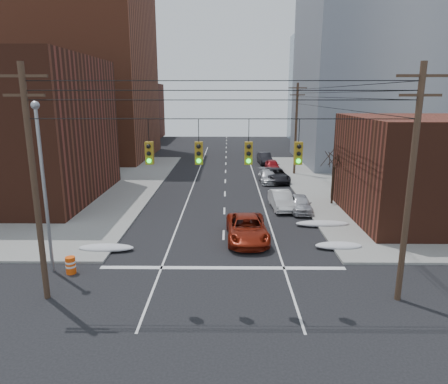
{
  "coord_description": "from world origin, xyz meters",
  "views": [
    {
      "loc": [
        0.28,
        -14.58,
        9.62
      ],
      "look_at": [
        0.02,
        12.51,
        3.0
      ],
      "focal_mm": 32.0,
      "sensor_mm": 36.0,
      "label": 1
    }
  ],
  "objects_px": {
    "red_pickup": "(247,229)",
    "lot_car_d": "(55,178)",
    "lot_car_b": "(66,186)",
    "construction_barrel": "(71,265)",
    "lot_car_a": "(76,184)",
    "parked_car_b": "(281,200)",
    "parked_car_a": "(300,204)",
    "parked_car_e": "(272,165)",
    "lot_car_c": "(60,182)",
    "parked_car_f": "(265,158)",
    "parked_car_d": "(268,176)",
    "parked_car_c": "(276,175)"
  },
  "relations": [
    {
      "from": "parked_car_f",
      "to": "lot_car_a",
      "type": "distance_m",
      "value": 27.02
    },
    {
      "from": "parked_car_a",
      "to": "lot_car_b",
      "type": "distance_m",
      "value": 23.02
    },
    {
      "from": "parked_car_d",
      "to": "lot_car_b",
      "type": "height_order",
      "value": "lot_car_b"
    },
    {
      "from": "red_pickup",
      "to": "lot_car_d",
      "type": "height_order",
      "value": "lot_car_d"
    },
    {
      "from": "parked_car_a",
      "to": "lot_car_c",
      "type": "distance_m",
      "value": 24.38
    },
    {
      "from": "lot_car_a",
      "to": "lot_car_d",
      "type": "bearing_deg",
      "value": 60.26
    },
    {
      "from": "lot_car_c",
      "to": "parked_car_f",
      "type": "bearing_deg",
      "value": -38.36
    },
    {
      "from": "lot_car_a",
      "to": "parked_car_b",
      "type": "bearing_deg",
      "value": -99.47
    },
    {
      "from": "parked_car_e",
      "to": "lot_car_d",
      "type": "bearing_deg",
      "value": -159.51
    },
    {
      "from": "parked_car_a",
      "to": "parked_car_b",
      "type": "height_order",
      "value": "parked_car_b"
    },
    {
      "from": "parked_car_c",
      "to": "construction_barrel",
      "type": "xyz_separation_m",
      "value": [
        -14.12,
        -24.04,
        -0.26
      ]
    },
    {
      "from": "parked_car_a",
      "to": "parked_car_d",
      "type": "relative_size",
      "value": 0.9
    },
    {
      "from": "lot_car_b",
      "to": "lot_car_d",
      "type": "distance_m",
      "value": 3.86
    },
    {
      "from": "red_pickup",
      "to": "construction_barrel",
      "type": "distance_m",
      "value": 11.32
    },
    {
      "from": "red_pickup",
      "to": "lot_car_b",
      "type": "height_order",
      "value": "red_pickup"
    },
    {
      "from": "red_pickup",
      "to": "parked_car_c",
      "type": "height_order",
      "value": "red_pickup"
    },
    {
      "from": "parked_car_e",
      "to": "construction_barrel",
      "type": "height_order",
      "value": "parked_car_e"
    },
    {
      "from": "parked_car_d",
      "to": "lot_car_c",
      "type": "height_order",
      "value": "lot_car_c"
    },
    {
      "from": "parked_car_e",
      "to": "lot_car_b",
      "type": "height_order",
      "value": "lot_car_b"
    },
    {
      "from": "parked_car_d",
      "to": "parked_car_f",
      "type": "xyz_separation_m",
      "value": [
        0.74,
        12.65,
        0.11
      ]
    },
    {
      "from": "parked_car_f",
      "to": "lot_car_b",
      "type": "distance_m",
      "value": 27.98
    },
    {
      "from": "parked_car_e",
      "to": "red_pickup",
      "type": "bearing_deg",
      "value": -100.91
    },
    {
      "from": "red_pickup",
      "to": "lot_car_a",
      "type": "relative_size",
      "value": 1.51
    },
    {
      "from": "lot_car_a",
      "to": "parked_car_e",
      "type": "bearing_deg",
      "value": -53.84
    },
    {
      "from": "parked_car_c",
      "to": "lot_car_b",
      "type": "xyz_separation_m",
      "value": [
        -21.53,
        -5.8,
        0.03
      ]
    },
    {
      "from": "parked_car_a",
      "to": "lot_car_d",
      "type": "height_order",
      "value": "lot_car_d"
    },
    {
      "from": "parked_car_f",
      "to": "red_pickup",
      "type": "bearing_deg",
      "value": -100.85
    },
    {
      "from": "parked_car_c",
      "to": "lot_car_c",
      "type": "xyz_separation_m",
      "value": [
        -22.61,
        -4.66,
        0.15
      ]
    },
    {
      "from": "parked_car_d",
      "to": "construction_barrel",
      "type": "bearing_deg",
      "value": -121.04
    },
    {
      "from": "parked_car_e",
      "to": "lot_car_c",
      "type": "bearing_deg",
      "value": -154.52
    },
    {
      "from": "parked_car_b",
      "to": "red_pickup",
      "type": "bearing_deg",
      "value": -117.01
    },
    {
      "from": "parked_car_a",
      "to": "lot_car_d",
      "type": "relative_size",
      "value": 0.92
    },
    {
      "from": "parked_car_c",
      "to": "construction_barrel",
      "type": "bearing_deg",
      "value": -125.61
    },
    {
      "from": "parked_car_b",
      "to": "parked_car_e",
      "type": "bearing_deg",
      "value": 82.62
    },
    {
      "from": "red_pickup",
      "to": "parked_car_a",
      "type": "xyz_separation_m",
      "value": [
        4.8,
        6.77,
        -0.1
      ]
    },
    {
      "from": "red_pickup",
      "to": "construction_barrel",
      "type": "bearing_deg",
      "value": -153.51
    },
    {
      "from": "parked_car_a",
      "to": "construction_barrel",
      "type": "distance_m",
      "value": 19.1
    },
    {
      "from": "lot_car_b",
      "to": "construction_barrel",
      "type": "distance_m",
      "value": 19.69
    },
    {
      "from": "red_pickup",
      "to": "lot_car_c",
      "type": "xyz_separation_m",
      "value": [
        -18.46,
        14.05,
        0.1
      ]
    },
    {
      "from": "red_pickup",
      "to": "parked_car_d",
      "type": "bearing_deg",
      "value": 78.45
    },
    {
      "from": "lot_car_a",
      "to": "lot_car_b",
      "type": "distance_m",
      "value": 0.97
    },
    {
      "from": "parked_car_e",
      "to": "lot_car_b",
      "type": "distance_m",
      "value": 25.2
    },
    {
      "from": "red_pickup",
      "to": "lot_car_d",
      "type": "relative_size",
      "value": 1.28
    },
    {
      "from": "parked_car_a",
      "to": "parked_car_e",
      "type": "distance_m",
      "value": 18.68
    },
    {
      "from": "parked_car_d",
      "to": "parked_car_e",
      "type": "height_order",
      "value": "parked_car_e"
    },
    {
      "from": "parked_car_a",
      "to": "lot_car_a",
      "type": "height_order",
      "value": "parked_car_a"
    },
    {
      "from": "parked_car_a",
      "to": "lot_car_a",
      "type": "distance_m",
      "value": 22.59
    },
    {
      "from": "parked_car_b",
      "to": "lot_car_d",
      "type": "height_order",
      "value": "lot_car_d"
    },
    {
      "from": "parked_car_d",
      "to": "red_pickup",
      "type": "bearing_deg",
      "value": -101.86
    },
    {
      "from": "parked_car_b",
      "to": "parked_car_f",
      "type": "distance_m",
      "value": 23.33
    }
  ]
}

